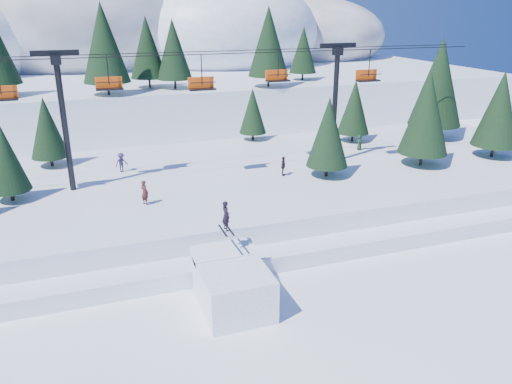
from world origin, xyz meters
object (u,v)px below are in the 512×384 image
object	(u,v)px
chairlift	(196,93)
banner_near	(342,253)
banner_far	(394,235)
jump_kicker	(233,286)

from	to	relation	value
chairlift	banner_near	bearing A→B (deg)	-63.30
chairlift	banner_far	xyz separation A→B (m)	(11.19, -11.52, -8.78)
jump_kicker	banner_near	distance (m)	8.77
chairlift	banner_far	world-z (taller)	chairlift
jump_kicker	banner_far	world-z (taller)	jump_kicker
chairlift	jump_kicker	bearing A→B (deg)	-96.71
jump_kicker	banner_far	distance (m)	13.68
banner_near	banner_far	world-z (taller)	same
jump_kicker	chairlift	bearing A→B (deg)	83.29
banner_near	banner_far	distance (m)	4.93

